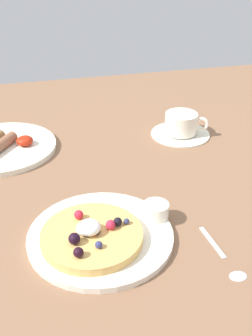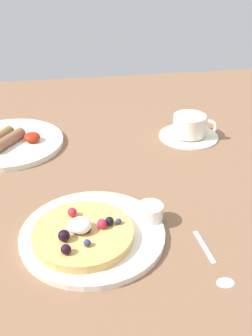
# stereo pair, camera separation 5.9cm
# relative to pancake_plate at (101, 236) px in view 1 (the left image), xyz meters

# --- Properties ---
(ground_plane) EXTENTS (2.04, 1.40, 0.03)m
(ground_plane) POSITION_rel_pancake_plate_xyz_m (0.07, 0.16, -0.02)
(ground_plane) COLOR brown
(pancake_plate) EXTENTS (0.25, 0.25, 0.01)m
(pancake_plate) POSITION_rel_pancake_plate_xyz_m (0.00, 0.00, 0.00)
(pancake_plate) COLOR white
(pancake_plate) RESTS_ON ground_plane
(pancake_with_berries) EXTENTS (0.17, 0.17, 0.04)m
(pancake_with_berries) POSITION_rel_pancake_plate_xyz_m (-0.02, -0.01, 0.02)
(pancake_with_berries) COLOR #E1AF5D
(pancake_with_berries) RESTS_ON pancake_plate
(syrup_ramekin) EXTENTS (0.05, 0.05, 0.03)m
(syrup_ramekin) POSITION_rel_pancake_plate_xyz_m (0.10, 0.02, 0.02)
(syrup_ramekin) COLOR white
(syrup_ramekin) RESTS_ON pancake_plate
(breakfast_plate) EXTENTS (0.26, 0.26, 0.01)m
(breakfast_plate) POSITION_rel_pancake_plate_xyz_m (-0.17, 0.37, 0.00)
(breakfast_plate) COLOR white
(breakfast_plate) RESTS_ON ground_plane
(coffee_saucer) EXTENTS (0.15, 0.15, 0.01)m
(coffee_saucer) POSITION_rel_pancake_plate_xyz_m (0.27, 0.35, -0.00)
(coffee_saucer) COLOR white
(coffee_saucer) RESTS_ON ground_plane
(coffee_cup) EXTENTS (0.10, 0.08, 0.05)m
(coffee_cup) POSITION_rel_pancake_plate_xyz_m (0.28, 0.35, 0.03)
(coffee_cup) COLOR white
(coffee_cup) RESTS_ON coffee_saucer
(teaspoon) EXTENTS (0.03, 0.13, 0.01)m
(teaspoon) POSITION_rel_pancake_plate_xyz_m (0.18, -0.11, -0.00)
(teaspoon) COLOR silver
(teaspoon) RESTS_ON ground_plane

